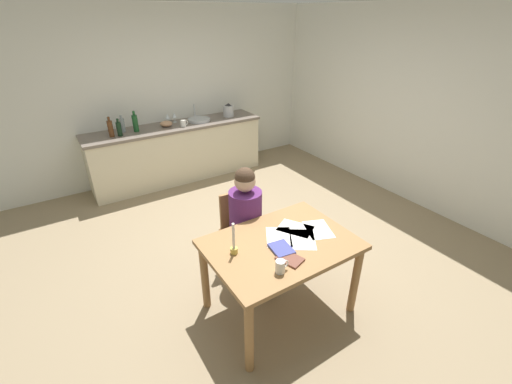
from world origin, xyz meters
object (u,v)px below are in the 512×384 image
Objects in this scene: coffee_mug at (281,266)px; sink_unit at (199,120)px; book_magazine at (281,249)px; mixing_bowl at (166,124)px; wine_glass_near_sink at (174,115)px; teacup_on_counter at (183,123)px; chair_at_table at (242,229)px; bottle_sauce at (135,123)px; bottle_vinegar at (119,129)px; wine_glass_by_kettle at (167,116)px; stovetop_kettle at (228,110)px; bottle_oil at (110,128)px; bottle_wine_red at (122,125)px; book_cookery at (290,259)px; dining_table at (281,253)px; person_seated at (249,220)px; candlestick at (234,245)px.

sink_unit is at bearing 75.29° from coffee_mug.
sink_unit is (0.75, 3.27, 0.17)m from book_magazine.
wine_glass_near_sink is at bearing 38.14° from mixing_bowl.
teacup_on_counter is at bearing 89.47° from book_magazine.
bottle_sauce is (-0.32, 2.49, 0.55)m from chair_at_table.
bottle_vinegar reaches higher than wine_glass_by_kettle.
bottle_vinegar is 1.80m from stovetop_kettle.
bottle_wine_red is (0.19, 0.14, -0.02)m from bottle_oil.
coffee_mug is at bearing -84.30° from bottle_vinegar.
bottle_wine_red reaches higher than wine_glass_by_kettle.
chair_at_table is at bearing -94.59° from wine_glass_by_kettle.
teacup_on_counter is at bearing -4.09° from bottle_vinegar.
bottle_wine_red is at bearing 78.73° from book_cookery.
dining_table is 6.32× the size of book_cookery.
dining_table is 3.20m from mixing_bowl.
bottle_sauce is (0.17, -0.09, 0.03)m from bottle_wine_red.
bottle_wine_red is at bearing 36.00° from bottle_oil.
teacup_on_counter is at bearing -64.88° from wine_glass_by_kettle.
person_seated is at bearing 65.79° from book_cookery.
bottle_wine_red reaches higher than coffee_mug.
mixing_bowl reaches higher than book_cookery.
candlestick is at bearing -132.66° from person_seated.
coffee_mug is 0.40× the size of bottle_oil.
stovetop_kettle is 1.43× the size of wine_glass_by_kettle.
coffee_mug is 0.60× the size of mixing_bowl.
bottle_sauce reaches higher than dining_table.
teacup_on_counter reaches higher than chair_at_table.
stovetop_kettle is (1.90, 0.06, -0.02)m from bottle_oil.
bottle_vinegar is at bearing -177.32° from stovetop_kettle.
chair_at_table is at bearing -76.70° from bottle_vinegar.
candlestick is at bearing 118.76° from book_cookery.
bottle_sauce is at bearing 95.49° from dining_table.
teacup_on_counter is at bearing -11.63° from bottle_sauce.
book_cookery is (-0.02, -0.13, -0.00)m from book_magazine.
chair_at_table reaches higher than dining_table.
candlestick is at bearing 167.00° from dining_table.
mixing_bowl is (0.14, 2.65, 0.26)m from person_seated.
book_cookery is at bearing -96.36° from person_seated.
stovetop_kettle reaches higher than teacup_on_counter.
candlestick is 2.27× the size of teacup_on_counter.
bottle_wine_red is at bearing 91.39° from candlestick.
person_seated is at bearing -93.09° from chair_at_table.
wine_glass_by_kettle is at bearing 62.36° from mixing_bowl.
wine_glass_by_kettle is at bearing 85.41° from chair_at_table.
wine_glass_near_sink is at bearing 157.56° from sink_unit.
chair_at_table is 3.07× the size of candlestick.
bottle_vinegar is (-0.56, 2.57, 0.33)m from person_seated.
coffee_mug is at bearing -98.78° from wine_glass_near_sink.
stovetop_kettle is at bearing 64.00° from chair_at_table.
mixing_bowl is (0.63, -0.07, -0.06)m from bottle_wine_red.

